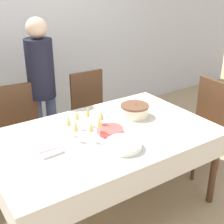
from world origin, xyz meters
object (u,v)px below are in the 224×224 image
at_px(plate_stack_main, 124,145).
at_px(plate_stack_dessert, 110,131).
at_px(dining_chair_far_left, 23,128).
at_px(dining_chair_far_right, 92,111).
at_px(person_standing, 41,80).
at_px(dining_chair_right_end, 203,121).
at_px(birthday_cake, 135,110).
at_px(champagne_tray, 86,126).

height_order(plate_stack_main, plate_stack_dessert, plate_stack_main).
height_order(dining_chair_far_left, plate_stack_main, dining_chair_far_left).
xyz_separation_m(dining_chair_far_right, person_standing, (-0.52, 0.13, 0.42)).
relative_size(dining_chair_right_end, person_standing, 0.61).
bearing_deg(dining_chair_far_right, dining_chair_right_end, -47.15).
bearing_deg(birthday_cake, champagne_tray, -172.56).
distance_m(birthday_cake, champagne_tray, 0.56).
bearing_deg(dining_chair_far_right, plate_stack_dessert, -111.48).
bearing_deg(champagne_tray, plate_stack_main, -69.67).
relative_size(birthday_cake, plate_stack_dessert, 1.20).
xyz_separation_m(birthday_cake, plate_stack_dessert, (-0.38, -0.17, -0.03)).
bearing_deg(dining_chair_far_left, plate_stack_dessert, -64.35).
bearing_deg(person_standing, dining_chair_far_right, -14.12).
xyz_separation_m(birthday_cake, plate_stack_main, (-0.42, -0.42, -0.03)).
relative_size(dining_chair_far_left, plate_stack_dessert, 4.41).
xyz_separation_m(dining_chair_far_right, champagne_tray, (-0.53, -0.83, 0.29)).
distance_m(dining_chair_right_end, champagne_tray, 1.40).
relative_size(champagne_tray, plate_stack_main, 1.37).
bearing_deg(person_standing, dining_chair_far_left, -155.91).
height_order(dining_chair_far_right, plate_stack_main, dining_chair_far_right).
distance_m(dining_chair_far_left, birthday_cake, 1.15).
relative_size(dining_chair_far_right, plate_stack_main, 3.50).
bearing_deg(birthday_cake, dining_chair_far_left, 137.40).
bearing_deg(person_standing, dining_chair_right_end, -37.28).
height_order(dining_chair_right_end, champagne_tray, dining_chair_right_end).
distance_m(dining_chair_far_right, dining_chair_right_end, 1.22).
xyz_separation_m(dining_chair_far_left, person_standing, (0.29, 0.13, 0.42)).
bearing_deg(person_standing, plate_stack_main, -85.11).
relative_size(champagne_tray, person_standing, 0.24).
bearing_deg(dining_chair_right_end, person_standing, 142.72).
bearing_deg(person_standing, birthday_cake, -59.03).
bearing_deg(dining_chair_far_left, plate_stack_main, -71.12).
height_order(birthday_cake, champagne_tray, birthday_cake).
xyz_separation_m(birthday_cake, person_standing, (-0.53, 0.89, 0.15)).
height_order(dining_chair_right_end, plate_stack_main, dining_chair_right_end).
bearing_deg(plate_stack_dessert, plate_stack_main, -99.00).
relative_size(plate_stack_dessert, person_standing, 0.14).
relative_size(birthday_cake, plate_stack_main, 0.95).
xyz_separation_m(dining_chair_right_end, plate_stack_dessert, (-1.19, -0.03, 0.24)).
height_order(champagne_tray, plate_stack_main, champagne_tray).
height_order(dining_chair_far_right, birthday_cake, dining_chair_far_right).
height_order(birthday_cake, plate_stack_dessert, birthday_cake).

